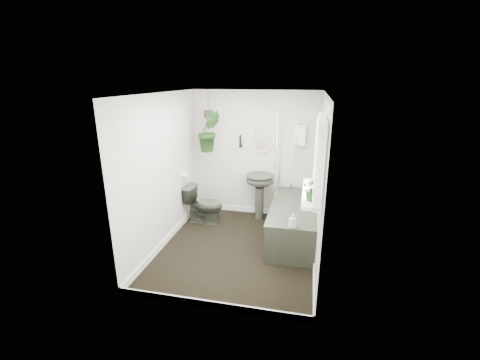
# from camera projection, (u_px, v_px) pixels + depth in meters

# --- Properties ---
(floor) EXTENTS (2.30, 2.80, 0.02)m
(floor) POSITION_uv_depth(u_px,v_px,m) (238.00, 248.00, 4.94)
(floor) COLOR black
(floor) RESTS_ON ground
(ceiling) EXTENTS (2.30, 2.80, 0.02)m
(ceiling) POSITION_uv_depth(u_px,v_px,m) (238.00, 93.00, 4.23)
(ceiling) COLOR white
(ceiling) RESTS_ON ground
(wall_back) EXTENTS (2.30, 0.02, 2.30)m
(wall_back) POSITION_uv_depth(u_px,v_px,m) (255.00, 154.00, 5.89)
(wall_back) COLOR beige
(wall_back) RESTS_ON ground
(wall_front) EXTENTS (2.30, 0.02, 2.30)m
(wall_front) POSITION_uv_depth(u_px,v_px,m) (207.00, 216.00, 3.27)
(wall_front) COLOR beige
(wall_front) RESTS_ON ground
(wall_left) EXTENTS (0.02, 2.80, 2.30)m
(wall_left) POSITION_uv_depth(u_px,v_px,m) (163.00, 172.00, 4.82)
(wall_left) COLOR beige
(wall_left) RESTS_ON ground
(wall_right) EXTENTS (0.02, 2.80, 2.30)m
(wall_right) POSITION_uv_depth(u_px,v_px,m) (321.00, 182.00, 4.34)
(wall_right) COLOR beige
(wall_right) RESTS_ON ground
(skirting) EXTENTS (2.30, 2.80, 0.10)m
(skirting) POSITION_uv_depth(u_px,v_px,m) (238.00, 245.00, 4.92)
(skirting) COLOR white
(skirting) RESTS_ON floor
(bathtub) EXTENTS (0.72, 1.72, 0.58)m
(bathtub) POSITION_uv_depth(u_px,v_px,m) (293.00, 222.00, 5.15)
(bathtub) COLOR #30342B
(bathtub) RESTS_ON floor
(bath_screen) EXTENTS (0.04, 0.72, 1.40)m
(bath_screen) POSITION_uv_depth(u_px,v_px,m) (278.00, 154.00, 5.37)
(bath_screen) COLOR silver
(bath_screen) RESTS_ON bathtub
(shower_box) EXTENTS (0.20, 0.10, 0.35)m
(shower_box) POSITION_uv_depth(u_px,v_px,m) (300.00, 135.00, 5.54)
(shower_box) COLOR white
(shower_box) RESTS_ON wall_back
(oval_mirror) EXTENTS (0.46, 0.03, 0.62)m
(oval_mirror) POSITION_uv_depth(u_px,v_px,m) (262.00, 136.00, 5.72)
(oval_mirror) COLOR beige
(oval_mirror) RESTS_ON wall_back
(wall_sconce) EXTENTS (0.04, 0.04, 0.22)m
(wall_sconce) POSITION_uv_depth(u_px,v_px,m) (240.00, 141.00, 5.82)
(wall_sconce) COLOR black
(wall_sconce) RESTS_ON wall_back
(toilet_roll_holder) EXTENTS (0.11, 0.11, 0.11)m
(toilet_roll_holder) POSITION_uv_depth(u_px,v_px,m) (185.00, 175.00, 5.53)
(toilet_roll_holder) COLOR white
(toilet_roll_holder) RESTS_ON wall_left
(window_recess) EXTENTS (0.08, 1.00, 0.90)m
(window_recess) POSITION_uv_depth(u_px,v_px,m) (319.00, 158.00, 3.56)
(window_recess) COLOR white
(window_recess) RESTS_ON wall_right
(window_sill) EXTENTS (0.18, 1.00, 0.04)m
(window_sill) POSITION_uv_depth(u_px,v_px,m) (310.00, 193.00, 3.70)
(window_sill) COLOR white
(window_sill) RESTS_ON wall_right
(window_blinds) EXTENTS (0.01, 0.86, 0.76)m
(window_blinds) POSITION_uv_depth(u_px,v_px,m) (315.00, 158.00, 3.56)
(window_blinds) COLOR white
(window_blinds) RESTS_ON wall_right
(toilet) EXTENTS (0.69, 0.41, 0.68)m
(toilet) POSITION_uv_depth(u_px,v_px,m) (204.00, 204.00, 5.71)
(toilet) COLOR #30342B
(toilet) RESTS_ON floor
(pedestal_sink) EXTENTS (0.53, 0.46, 0.85)m
(pedestal_sink) POSITION_uv_depth(u_px,v_px,m) (259.00, 197.00, 5.85)
(pedestal_sink) COLOR #30342B
(pedestal_sink) RESTS_ON floor
(sill_plant) EXTENTS (0.25, 0.21, 0.27)m
(sill_plant) POSITION_uv_depth(u_px,v_px,m) (314.00, 189.00, 3.37)
(sill_plant) COLOR black
(sill_plant) RESTS_ON window_sill
(hanging_plant) EXTENTS (0.49, 0.45, 0.71)m
(hanging_plant) POSITION_uv_depth(u_px,v_px,m) (209.00, 131.00, 5.54)
(hanging_plant) COLOR black
(hanging_plant) RESTS_ON ceiling
(soap_bottle) EXTENTS (0.11, 0.11, 0.19)m
(soap_bottle) POSITION_uv_depth(u_px,v_px,m) (293.00, 221.00, 4.29)
(soap_bottle) COLOR black
(soap_bottle) RESTS_ON bathtub
(hanging_pot) EXTENTS (0.16, 0.16, 0.12)m
(hanging_pot) POSITION_uv_depth(u_px,v_px,m) (208.00, 114.00, 5.45)
(hanging_pot) COLOR #2F221B
(hanging_pot) RESTS_ON ceiling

